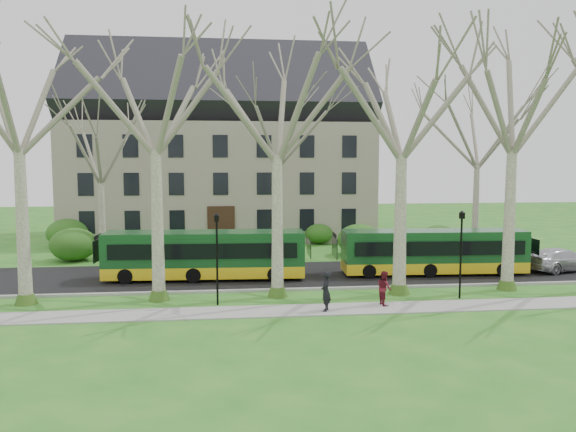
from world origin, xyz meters
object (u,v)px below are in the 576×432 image
object	(u,v)px
bus_follow	(434,251)
sedan	(561,260)
pedestrian_a	(326,291)
bus_lead	(205,254)
pedestrian_b	(384,288)

from	to	relation	value
bus_follow	sedan	distance (m)	8.23
sedan	pedestrian_a	xyz separation A→B (m)	(-16.11, -7.59, 0.20)
sedan	bus_follow	bearing A→B (deg)	74.52
bus_lead	bus_follow	xyz separation A→B (m)	(13.61, -0.04, -0.05)
sedan	pedestrian_a	bearing A→B (deg)	99.65
pedestrian_a	sedan	bearing A→B (deg)	133.08
bus_follow	pedestrian_a	xyz separation A→B (m)	(-7.91, -7.57, -0.46)
pedestrian_a	pedestrian_b	world-z (taller)	pedestrian_a
pedestrian_a	bus_follow	bearing A→B (deg)	151.62
bus_follow	sedan	size ratio (longest dim) A/B	2.26
pedestrian_a	bus_lead	bearing A→B (deg)	-125.32
bus_lead	bus_follow	size ratio (longest dim) A/B	1.04
bus_lead	pedestrian_b	distance (m)	11.03
bus_lead	sedan	bearing A→B (deg)	2.38
bus_lead	pedestrian_a	distance (m)	9.52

